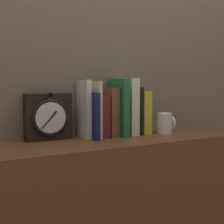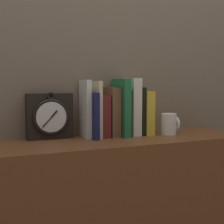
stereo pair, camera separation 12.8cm
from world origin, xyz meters
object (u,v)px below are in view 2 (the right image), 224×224
(clock, at_px, (50,116))
(book_slot1_navy, at_px, (91,115))
(book_slot8_black, at_px, (138,111))
(mug, at_px, (169,124))
(book_slot9_yellow, at_px, (144,113))
(book_slot4_brown, at_px, (112,112))
(book_slot6_brown, at_px, (125,112))
(book_slot0_white, at_px, (85,109))
(book_slot2_cream, at_px, (96,109))
(book_slot5_green, at_px, (121,108))
(book_slot7_white, at_px, (132,107))
(book_slot3_maroon, at_px, (102,116))

(clock, height_order, book_slot1_navy, clock)
(book_slot8_black, bearing_deg, mug, -26.53)
(book_slot8_black, xyz_separation_m, book_slot9_yellow, (0.03, -0.00, -0.01))
(clock, bearing_deg, book_slot1_navy, -13.89)
(clock, bearing_deg, book_slot4_brown, -6.42)
(book_slot8_black, bearing_deg, book_slot6_brown, 178.09)
(book_slot6_brown, height_order, book_slot9_yellow, book_slot6_brown)
(book_slot0_white, height_order, book_slot4_brown, book_slot0_white)
(book_slot0_white, distance_m, book_slot8_black, 0.25)
(book_slot0_white, xyz_separation_m, book_slot9_yellow, (0.28, -0.01, -0.03))
(book_slot2_cream, bearing_deg, book_slot0_white, 170.34)
(book_slot6_brown, bearing_deg, book_slot0_white, 179.67)
(book_slot1_navy, distance_m, book_slot4_brown, 0.10)
(book_slot4_brown, xyz_separation_m, book_slot6_brown, (0.07, 0.00, -0.00))
(clock, xyz_separation_m, book_slot9_yellow, (0.43, -0.03, 0.00))
(book_slot9_yellow, bearing_deg, book_slot1_navy, -177.98)
(book_slot1_navy, xyz_separation_m, book_slot4_brown, (0.10, 0.01, 0.01))
(book_slot4_brown, height_order, book_slot5_green, book_slot5_green)
(book_slot6_brown, relative_size, book_slot9_yellow, 1.05)
(book_slot6_brown, height_order, book_slot7_white, book_slot7_white)
(book_slot0_white, height_order, book_slot7_white, book_slot7_white)
(book_slot1_navy, xyz_separation_m, book_slot7_white, (0.20, 0.01, 0.03))
(book_slot5_green, xyz_separation_m, book_slot6_brown, (0.03, 0.02, -0.02))
(book_slot1_navy, bearing_deg, book_slot5_green, -0.45)
(book_slot5_green, relative_size, book_slot6_brown, 1.22)
(book_slot5_green, bearing_deg, book_slot4_brown, 161.88)
(book_slot7_white, bearing_deg, book_slot9_yellow, -1.63)
(clock, height_order, book_slot7_white, book_slot7_white)
(clock, relative_size, book_slot8_black, 0.92)
(book_slot5_green, distance_m, book_slot6_brown, 0.04)
(clock, height_order, book_slot4_brown, book_slot4_brown)
(clock, bearing_deg, book_slot6_brown, -4.47)
(book_slot2_cream, xyz_separation_m, book_slot7_white, (0.17, 0.00, 0.01))
(book_slot1_navy, relative_size, book_slot5_green, 0.77)
(mug, bearing_deg, clock, 170.10)
(book_slot7_white, height_order, mug, book_slot7_white)
(book_slot8_black, bearing_deg, book_slot7_white, -176.24)
(book_slot1_navy, distance_m, book_slot8_black, 0.23)
(book_slot6_brown, height_order, mug, book_slot6_brown)
(book_slot6_brown, xyz_separation_m, mug, (0.20, -0.07, -0.06))
(book_slot1_navy, relative_size, book_slot6_brown, 0.95)
(book_slot1_navy, bearing_deg, book_slot9_yellow, 2.02)
(book_slot3_maroon, bearing_deg, mug, -11.91)
(book_slot4_brown, distance_m, book_slot7_white, 0.10)
(book_slot6_brown, distance_m, book_slot9_yellow, 0.10)
(book_slot3_maroon, bearing_deg, book_slot4_brown, -3.23)
(book_slot6_brown, xyz_separation_m, book_slot9_yellow, (0.10, -0.01, -0.00))
(book_slot1_navy, distance_m, mug, 0.37)
(book_slot2_cream, relative_size, mug, 2.53)
(book_slot1_navy, height_order, book_slot3_maroon, book_slot1_navy)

